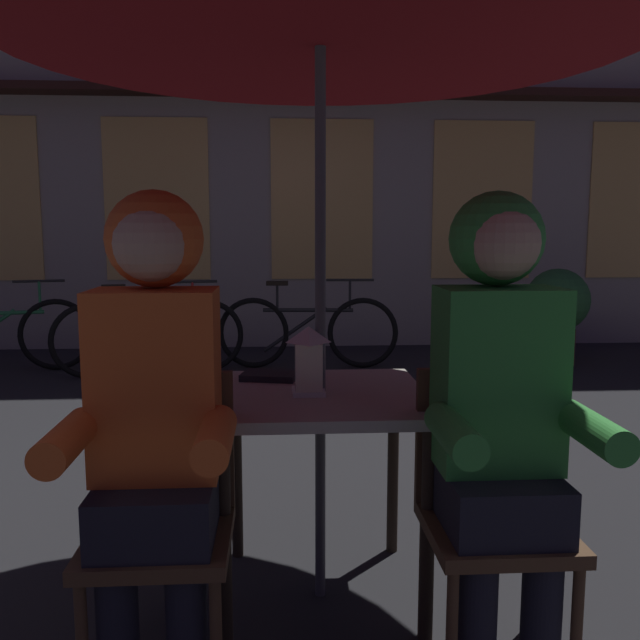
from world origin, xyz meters
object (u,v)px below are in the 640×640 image
at_px(book, 270,376).
at_px(chair_left, 162,510).
at_px(person_left_hooded, 155,394).
at_px(potted_plant, 557,308).
at_px(lantern, 309,359).
at_px(person_right_hooded, 500,389).
at_px(cafe_table, 320,421).
at_px(bicycle_second, 149,337).
at_px(chair_right, 489,501).
at_px(bicycle_third, 308,331).

bearing_deg(book, chair_left, -105.30).
height_order(person_left_hooded, potted_plant, person_left_hooded).
relative_size(lantern, person_right_hooded, 0.17).
distance_m(cafe_table, potted_plant, 4.70).
relative_size(person_right_hooded, book, 7.00).
xyz_separation_m(bicycle_second, book, (1.11, -3.49, 0.41)).
height_order(bicycle_second, book, bicycle_second).
xyz_separation_m(cafe_table, person_left_hooded, (-0.48, -0.43, 0.21)).
relative_size(cafe_table, chair_left, 0.85).
bearing_deg(cafe_table, book, 129.24).
bearing_deg(book, bicycle_second, 119.98).
bearing_deg(person_left_hooded, lantern, 42.34).
relative_size(chair_right, book, 4.35).
bearing_deg(bicycle_third, chair_left, -98.14).
height_order(cafe_table, bicycle_third, bicycle_third).
bearing_deg(person_left_hooded, chair_right, 3.39).
bearing_deg(bicycle_third, person_left_hooded, -98.03).
bearing_deg(bicycle_second, bicycle_third, 9.30).
relative_size(lantern, person_left_hooded, 0.17).
xyz_separation_m(lantern, person_left_hooded, (-0.44, -0.40, -0.01)).
bearing_deg(bicycle_second, person_right_hooded, -66.91).
xyz_separation_m(cafe_table, chair_left, (-0.48, -0.37, -0.15)).
relative_size(chair_left, chair_right, 1.00).
bearing_deg(bicycle_third, potted_plant, 0.55).
relative_size(person_left_hooded, potted_plant, 1.52).
bearing_deg(book, lantern, -48.59).
bearing_deg(person_right_hooded, book, 135.67).
bearing_deg(chair_right, bicycle_second, 113.38).
relative_size(person_right_hooded, bicycle_third, 0.83).
xyz_separation_m(book, potted_plant, (2.70, 3.75, -0.21)).
relative_size(bicycle_second, bicycle_third, 0.98).
height_order(lantern, book, lantern).
bearing_deg(person_left_hooded, person_right_hooded, 0.00).
height_order(chair_left, chair_right, same).
relative_size(chair_right, bicycle_third, 0.52).
distance_m(chair_left, bicycle_second, 4.16).
bearing_deg(bicycle_third, cafe_table, -91.98).
bearing_deg(lantern, bicycle_third, 87.44).
xyz_separation_m(chair_left, potted_plant, (3.00, 4.33, 0.05)).
distance_m(cafe_table, lantern, 0.23).
xyz_separation_m(person_left_hooded, book, (0.31, 0.64, -0.09)).
bearing_deg(lantern, bicycle_second, 108.38).
distance_m(lantern, person_right_hooded, 0.66).
height_order(cafe_table, potted_plant, potted_plant).
height_order(chair_right, potted_plant, potted_plant).
distance_m(cafe_table, book, 0.30).
relative_size(person_right_hooded, bicycle_second, 0.85).
xyz_separation_m(lantern, book, (-0.13, 0.24, -0.11)).
relative_size(chair_left, book, 4.35).
bearing_deg(chair_right, book, 138.33).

